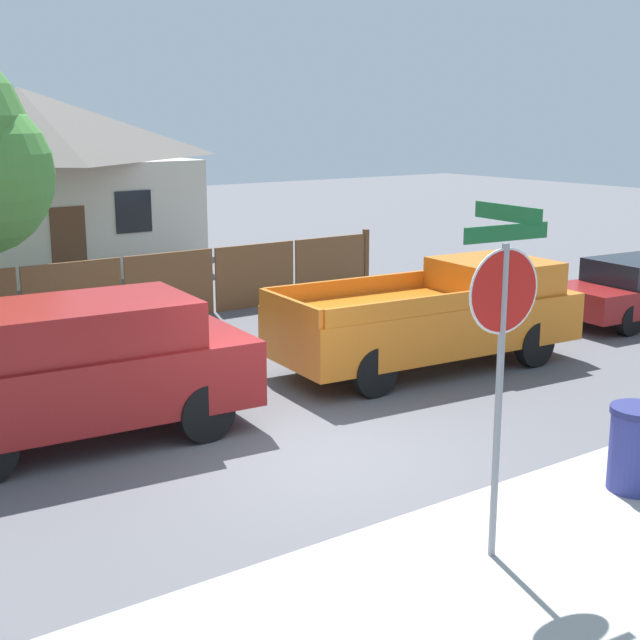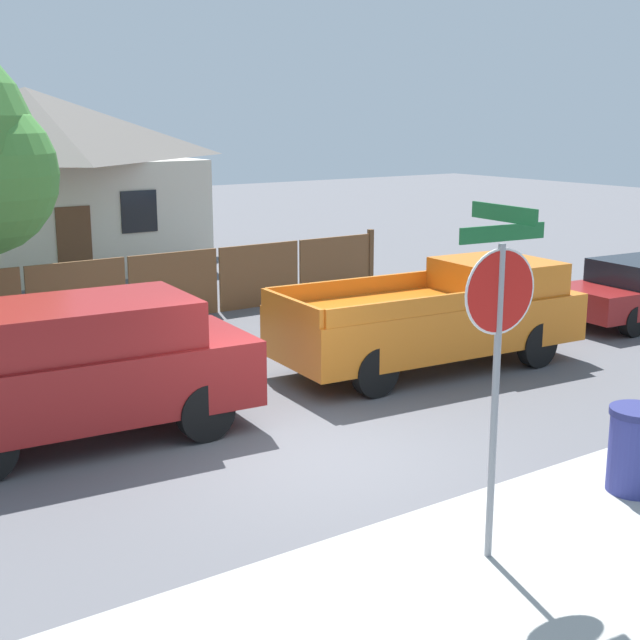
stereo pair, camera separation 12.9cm
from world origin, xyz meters
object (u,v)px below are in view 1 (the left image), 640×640
Objects in this scene: stop_sign at (502,321)px; trash_bin at (637,448)px; orange_pickup at (436,316)px; house at (24,176)px; red_suv at (77,367)px.

stop_sign is 3.14m from trash_bin.
house is at bearing 104.72° from orange_pickup.
house reaches higher than trash_bin.
trash_bin is (-1.68, -5.23, -0.38)m from orange_pickup.
orange_pickup is at bearing 4.67° from red_suv.
red_suv reaches higher than orange_pickup.
house is 14.46m from orange_pickup.
house is at bearing 92.32° from trash_bin.
red_suv is at bearing 117.38° from stop_sign.
trash_bin is (2.51, 0.16, -1.87)m from stop_sign.
house is 1.83× the size of red_suv.
house reaches higher than stop_sign.
stop_sign is at bearing -95.05° from house.
red_suv reaches higher than trash_bin.
red_suv is at bearing 131.62° from trash_bin.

